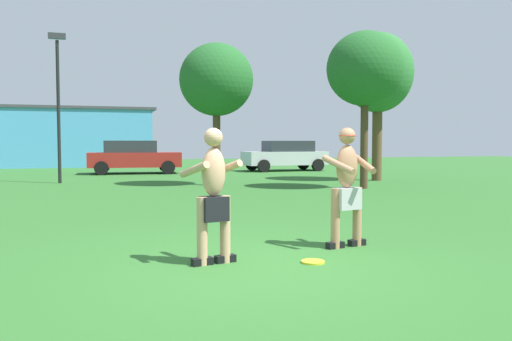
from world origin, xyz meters
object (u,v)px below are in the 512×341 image
car_silver_near_post (285,155)px  tree_left_field (216,80)px  lamp_post (58,91)px  player_near (213,193)px  player_in_gray (347,181)px  car_red_mid_lot (134,156)px  tree_near_building (378,74)px  tree_behind_players (365,69)px  frisbee (313,262)px

car_silver_near_post → tree_left_field: bearing=-124.8°
lamp_post → tree_left_field: 5.93m
player_near → player_in_gray: bearing=11.7°
car_red_mid_lot → tree_left_field: size_ratio=0.90×
player_in_gray → tree_near_building: tree_near_building is taller
player_in_gray → lamp_post: size_ratio=0.32×
car_silver_near_post → player_near: bearing=-113.0°
car_silver_near_post → tree_behind_players: 11.05m
player_in_gray → tree_left_field: 11.22m
frisbee → tree_behind_players: size_ratio=0.06×
lamp_post → tree_left_field: size_ratio=1.11×
car_silver_near_post → tree_near_building: bearing=-82.4°
player_near → car_red_mid_lot: size_ratio=0.38×
frisbee → car_silver_near_post: bearing=70.4°
player_near → tree_near_building: tree_near_building is taller
car_silver_near_post → player_in_gray: bearing=-108.0°
tree_left_field → frisbee: bearing=-97.1°
lamp_post → tree_near_building: bearing=-10.8°
car_silver_near_post → tree_behind_players: size_ratio=0.86×
player_near → frisbee: 1.50m
player_near → frisbee: player_near is taller
player_near → tree_left_field: bearing=76.9°
lamp_post → tree_behind_players: size_ratio=1.08×
tree_behind_players → lamp_post: bearing=151.0°
tree_near_building → tree_left_field: bearing=-176.4°
car_silver_near_post → lamp_post: bearing=-154.0°
frisbee → car_silver_near_post: car_silver_near_post is taller
lamp_post → tree_near_building: (11.81, -2.26, 0.80)m
player_in_gray → frisbee: size_ratio=5.87×
frisbee → tree_left_field: 12.26m
player_near → car_silver_near_post: (8.15, 19.24, -0.05)m
lamp_post → tree_near_building: 12.05m
lamp_post → tree_behind_players: (9.56, -5.29, 0.47)m
car_silver_near_post → tree_behind_players: tree_behind_players is taller
player_near → car_red_mid_lot: bearing=89.0°
car_silver_near_post → car_red_mid_lot: 7.81m
player_in_gray → tree_left_field: bearing=86.9°
tree_behind_players → frisbee: bearing=-122.4°
car_red_mid_lot → lamp_post: lamp_post is taller
player_in_gray → car_red_mid_lot: player_in_gray is taller
player_near → car_red_mid_lot: (0.34, 19.10, -0.05)m
player_near → tree_left_field: 11.92m
frisbee → car_silver_near_post: size_ratio=0.07×
frisbee → player_in_gray: bearing=41.5°
player_near → tree_near_building: (9.15, 11.70, 3.29)m
car_silver_near_post → tree_near_building: 8.30m
frisbee → lamp_post: bearing=105.1°
frisbee → tree_left_field: (1.44, 11.62, 3.62)m
car_silver_near_post → tree_near_building: (1.00, -7.54, 3.33)m
player_near → car_silver_near_post: bearing=67.0°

